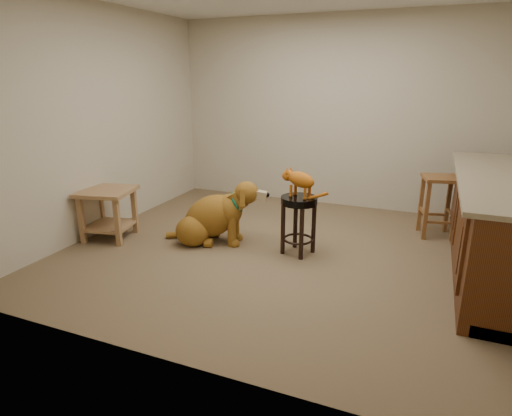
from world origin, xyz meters
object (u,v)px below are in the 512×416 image
at_px(golden_retriever, 213,218).
at_px(tabby_kitten, 299,180).
at_px(side_table, 108,206).
at_px(padded_stool, 299,214).
at_px(wood_stool, 438,205).

xyz_separation_m(golden_retriever, tabby_kitten, (0.97, 0.06, 0.51)).
relative_size(side_table, golden_retriever, 0.56).
height_order(side_table, golden_retriever, golden_retriever).
xyz_separation_m(padded_stool, side_table, (-2.14, -0.40, -0.06)).
relative_size(wood_stool, side_table, 1.07).
bearing_deg(tabby_kitten, wood_stool, 56.36).
relative_size(side_table, tabby_kitten, 1.29).
xyz_separation_m(side_table, golden_retriever, (1.16, 0.35, -0.09)).
bearing_deg(wood_stool, padded_stool, -140.03).
height_order(padded_stool, wood_stool, wood_stool).
bearing_deg(tabby_kitten, golden_retriever, -159.73).
height_order(side_table, tabby_kitten, tabby_kitten).
height_order(padded_stool, tabby_kitten, tabby_kitten).
distance_m(padded_stool, tabby_kitten, 0.35).
distance_m(side_table, golden_retriever, 1.21).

